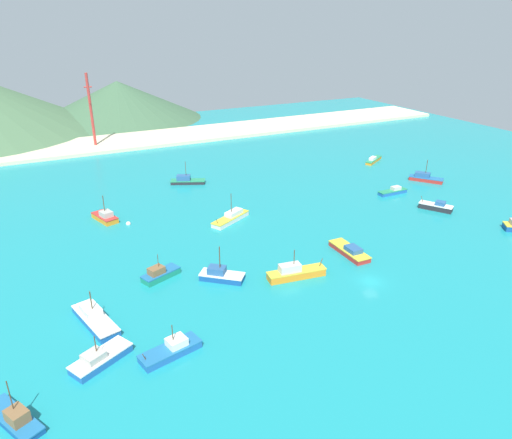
{
  "coord_description": "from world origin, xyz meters",
  "views": [
    {
      "loc": [
        -51.1,
        -55.87,
        43.42
      ],
      "look_at": [
        -8.68,
        28.66,
        2.75
      ],
      "focal_mm": 33.1,
      "sensor_mm": 36.0,
      "label": 1
    }
  ],
  "objects_px": {
    "fishing_boat_1": "(350,251)",
    "fishing_boat_14": "(95,318)",
    "fishing_boat_4": "(436,206)",
    "buoy_0": "(128,224)",
    "fishing_boat_2": "(160,274)",
    "fishing_boat_8": "(393,191)",
    "fishing_boat_12": "(187,180)",
    "fishing_boat_15": "(221,275)",
    "fishing_boat_5": "(172,349)",
    "fishing_boat_6": "(425,178)",
    "fishing_boat_11": "(100,358)",
    "radio_tower": "(91,111)",
    "fishing_boat_0": "(231,218)",
    "fishing_boat_13": "(373,160)",
    "fishing_boat_3": "(105,217)",
    "fishing_boat_7": "(15,418)",
    "fishing_boat_10": "(295,273)"
  },
  "relations": [
    {
      "from": "fishing_boat_1",
      "to": "fishing_boat_14",
      "type": "bearing_deg",
      "value": -178.89
    },
    {
      "from": "fishing_boat_4",
      "to": "buoy_0",
      "type": "bearing_deg",
      "value": 160.34
    },
    {
      "from": "fishing_boat_2",
      "to": "fishing_boat_8",
      "type": "height_order",
      "value": "fishing_boat_2"
    },
    {
      "from": "fishing_boat_12",
      "to": "fishing_boat_15",
      "type": "bearing_deg",
      "value": -102.58
    },
    {
      "from": "fishing_boat_12",
      "to": "fishing_boat_5",
      "type": "bearing_deg",
      "value": -110.58
    },
    {
      "from": "fishing_boat_8",
      "to": "fishing_boat_1",
      "type": "bearing_deg",
      "value": -143.82
    },
    {
      "from": "fishing_boat_6",
      "to": "fishing_boat_11",
      "type": "distance_m",
      "value": 104.48
    },
    {
      "from": "fishing_boat_12",
      "to": "fishing_boat_15",
      "type": "xyz_separation_m",
      "value": [
        -11.97,
        -53.64,
        0.05
      ]
    },
    {
      "from": "fishing_boat_5",
      "to": "radio_tower",
      "type": "bearing_deg",
      "value": 85.44
    },
    {
      "from": "fishing_boat_0",
      "to": "fishing_boat_13",
      "type": "height_order",
      "value": "fishing_boat_0"
    },
    {
      "from": "fishing_boat_5",
      "to": "fishing_boat_11",
      "type": "height_order",
      "value": "fishing_boat_5"
    },
    {
      "from": "fishing_boat_12",
      "to": "radio_tower",
      "type": "bearing_deg",
      "value": 107.43
    },
    {
      "from": "fishing_boat_15",
      "to": "fishing_boat_5",
      "type": "bearing_deg",
      "value": -131.77
    },
    {
      "from": "fishing_boat_5",
      "to": "fishing_boat_4",
      "type": "bearing_deg",
      "value": 17.27
    },
    {
      "from": "fishing_boat_12",
      "to": "radio_tower",
      "type": "xyz_separation_m",
      "value": [
        -16.37,
        52.14,
        12.43
      ]
    },
    {
      "from": "fishing_boat_3",
      "to": "fishing_boat_13",
      "type": "xyz_separation_m",
      "value": [
        87.02,
        10.22,
        -0.26
      ]
    },
    {
      "from": "fishing_boat_11",
      "to": "fishing_boat_8",
      "type": "bearing_deg",
      "value": 22.58
    },
    {
      "from": "fishing_boat_5",
      "to": "fishing_boat_2",
      "type": "bearing_deg",
      "value": 78.19
    },
    {
      "from": "fishing_boat_11",
      "to": "fishing_boat_12",
      "type": "height_order",
      "value": "fishing_boat_12"
    },
    {
      "from": "fishing_boat_8",
      "to": "fishing_boat_15",
      "type": "height_order",
      "value": "fishing_boat_15"
    },
    {
      "from": "fishing_boat_3",
      "to": "fishing_boat_7",
      "type": "relative_size",
      "value": 0.89
    },
    {
      "from": "fishing_boat_5",
      "to": "fishing_boat_7",
      "type": "height_order",
      "value": "fishing_boat_7"
    },
    {
      "from": "fishing_boat_11",
      "to": "fishing_boat_5",
      "type": "bearing_deg",
      "value": -15.49
    },
    {
      "from": "fishing_boat_4",
      "to": "fishing_boat_8",
      "type": "xyz_separation_m",
      "value": [
        -1.61,
        13.52,
        -0.17
      ]
    },
    {
      "from": "fishing_boat_7",
      "to": "fishing_boat_10",
      "type": "height_order",
      "value": "fishing_boat_7"
    },
    {
      "from": "fishing_boat_6",
      "to": "buoy_0",
      "type": "xyz_separation_m",
      "value": [
        -83.33,
        7.14,
        -0.74
      ]
    },
    {
      "from": "fishing_boat_12",
      "to": "fishing_boat_3",
      "type": "bearing_deg",
      "value": -146.54
    },
    {
      "from": "fishing_boat_8",
      "to": "fishing_boat_13",
      "type": "relative_size",
      "value": 0.87
    },
    {
      "from": "fishing_boat_5",
      "to": "fishing_boat_12",
      "type": "distance_m",
      "value": 74.14
    },
    {
      "from": "fishing_boat_0",
      "to": "fishing_boat_5",
      "type": "distance_m",
      "value": 47.32
    },
    {
      "from": "buoy_0",
      "to": "fishing_boat_15",
      "type": "bearing_deg",
      "value": -73.67
    },
    {
      "from": "fishing_boat_4",
      "to": "radio_tower",
      "type": "bearing_deg",
      "value": 123.17
    },
    {
      "from": "fishing_boat_6",
      "to": "fishing_boat_12",
      "type": "xyz_separation_m",
      "value": [
        -61.97,
        28.74,
        -0.06
      ]
    },
    {
      "from": "fishing_boat_7",
      "to": "fishing_boat_13",
      "type": "distance_m",
      "value": 126.28
    },
    {
      "from": "fishing_boat_2",
      "to": "radio_tower",
      "type": "relative_size",
      "value": 0.29
    },
    {
      "from": "fishing_boat_4",
      "to": "fishing_boat_10",
      "type": "distance_m",
      "value": 49.44
    },
    {
      "from": "fishing_boat_4",
      "to": "fishing_boat_10",
      "type": "relative_size",
      "value": 0.72
    },
    {
      "from": "fishing_boat_3",
      "to": "fishing_boat_10",
      "type": "relative_size",
      "value": 0.73
    },
    {
      "from": "fishing_boat_1",
      "to": "fishing_boat_12",
      "type": "xyz_separation_m",
      "value": [
        -14.71,
        56.05,
        0.13
      ]
    },
    {
      "from": "fishing_boat_1",
      "to": "fishing_boat_3",
      "type": "height_order",
      "value": "fishing_boat_3"
    },
    {
      "from": "fishing_boat_2",
      "to": "fishing_boat_6",
      "type": "distance_m",
      "value": 85.86
    },
    {
      "from": "fishing_boat_1",
      "to": "fishing_boat_10",
      "type": "xyz_separation_m",
      "value": [
        -14.48,
        -2.99,
        0.31
      ]
    },
    {
      "from": "fishing_boat_15",
      "to": "fishing_boat_2",
      "type": "bearing_deg",
      "value": 150.96
    },
    {
      "from": "fishing_boat_0",
      "to": "fishing_boat_15",
      "type": "bearing_deg",
      "value": -117.83
    },
    {
      "from": "fishing_boat_0",
      "to": "fishing_boat_11",
      "type": "relative_size",
      "value": 1.21
    },
    {
      "from": "fishing_boat_14",
      "to": "fishing_boat_12",
      "type": "bearing_deg",
      "value": 58.87
    },
    {
      "from": "fishing_boat_7",
      "to": "radio_tower",
      "type": "xyz_separation_m",
      "value": [
        29.58,
        125.25,
        12.52
      ]
    },
    {
      "from": "fishing_boat_7",
      "to": "fishing_boat_2",
      "type": "bearing_deg",
      "value": 45.61
    },
    {
      "from": "fishing_boat_1",
      "to": "fishing_boat_10",
      "type": "relative_size",
      "value": 0.9
    },
    {
      "from": "fishing_boat_0",
      "to": "fishing_boat_8",
      "type": "xyz_separation_m",
      "value": [
        46.0,
        -2.68,
        -0.16
      ]
    }
  ]
}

